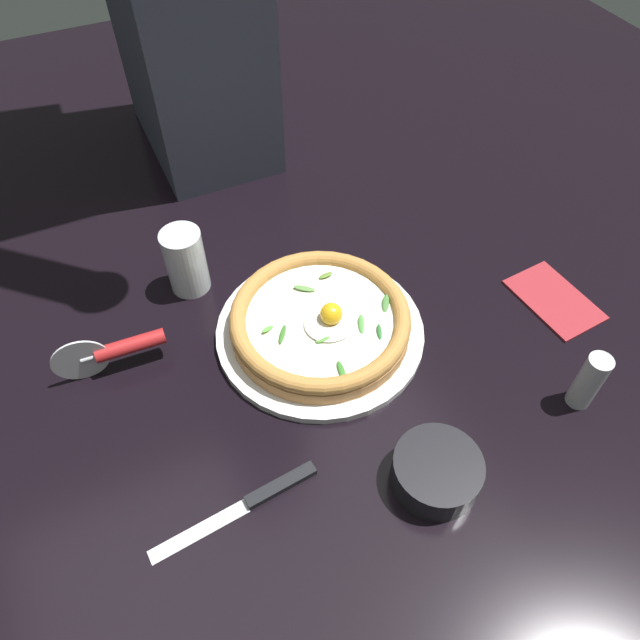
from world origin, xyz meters
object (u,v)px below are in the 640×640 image
at_px(table_knife, 260,497).
at_px(pepper_shaker, 589,381).
at_px(folded_napkin, 555,299).
at_px(pizza, 320,320).
at_px(side_bowl, 436,472).
at_px(pizza_cutter, 116,350).
at_px(drinking_glass, 186,264).

height_order(table_knife, pepper_shaker, pepper_shaker).
xyz_separation_m(table_knife, folded_napkin, (0.53, 0.11, 0.00)).
height_order(pizza, side_bowl, pizza).
height_order(pizza, pizza_cutter, pizza_cutter).
xyz_separation_m(pizza_cutter, table_knife, (0.11, -0.27, -0.03)).
relative_size(table_knife, pepper_shaker, 2.32).
bearing_deg(pepper_shaker, side_bowl, -176.20).
relative_size(pizza, table_knife, 1.21).
bearing_deg(table_knife, drinking_glass, 85.64).
xyz_separation_m(side_bowl, pizza_cutter, (-0.31, 0.33, 0.02)).
bearing_deg(pizza_cutter, pepper_shaker, -30.07).
xyz_separation_m(side_bowl, folded_napkin, (0.33, 0.17, -0.02)).
bearing_deg(folded_napkin, side_bowl, -151.96).
distance_m(pizza_cutter, pepper_shaker, 0.63).
height_order(pizza, table_knife, pizza).
relative_size(pizza, pepper_shaker, 2.80).
distance_m(pizza, folded_napkin, 0.37).
relative_size(pizza, drinking_glass, 2.43).
height_order(pizza_cutter, pepper_shaker, pepper_shaker).
xyz_separation_m(folded_napkin, pepper_shaker, (-0.09, -0.16, 0.04)).
xyz_separation_m(pizza, table_knife, (-0.17, -0.20, -0.03)).
xyz_separation_m(table_knife, drinking_glass, (0.03, 0.38, 0.04)).
xyz_separation_m(table_knife, pepper_shaker, (0.44, -0.05, 0.04)).
bearing_deg(pizza_cutter, folded_napkin, -14.00).
xyz_separation_m(pizza, pepper_shaker, (0.27, -0.25, 0.01)).
distance_m(side_bowl, table_knife, 0.22).
bearing_deg(drinking_glass, pizza_cutter, -140.62).
height_order(pizza_cutter, folded_napkin, pizza_cutter).
bearing_deg(table_knife, pizza_cutter, 111.67).
bearing_deg(pepper_shaker, pizza_cutter, 149.93).
distance_m(side_bowl, drinking_glass, 0.48).
bearing_deg(pepper_shaker, folded_napkin, 60.61).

